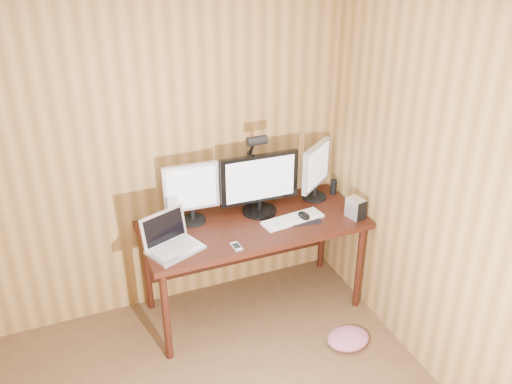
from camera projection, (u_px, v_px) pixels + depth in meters
room_shell at (185, 361)px, 1.99m from camera, size 4.00×4.00×4.00m
desk at (250, 232)px, 3.99m from camera, size 1.60×0.70×0.75m
monitor_center at (259, 183)px, 3.91m from camera, size 0.59×0.26×0.46m
monitor_left at (191, 192)px, 3.78m from camera, size 0.39×0.19×0.44m
monitor_right at (316, 170)px, 4.11m from camera, size 0.33×0.27×0.44m
laptop at (170, 240)px, 3.55m from camera, size 0.41×0.37×0.24m
keyboard at (293, 219)px, 3.90m from camera, size 0.47×0.19×0.02m
mousepad at (304, 219)px, 3.92m from camera, size 0.25×0.21×0.00m
mouse at (304, 216)px, 3.91m from camera, size 0.10×0.13×0.04m
hard_drive at (356, 208)px, 3.91m from camera, size 0.12×0.15×0.15m
phone at (236, 246)px, 3.58m from camera, size 0.06×0.11×0.01m
speaker at (333, 187)px, 4.26m from camera, size 0.05×0.05×0.12m
desk_lamp at (253, 159)px, 3.92m from camera, size 0.14×0.21×0.63m
fabric_pile at (348, 338)px, 3.82m from camera, size 0.37×0.33×0.10m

